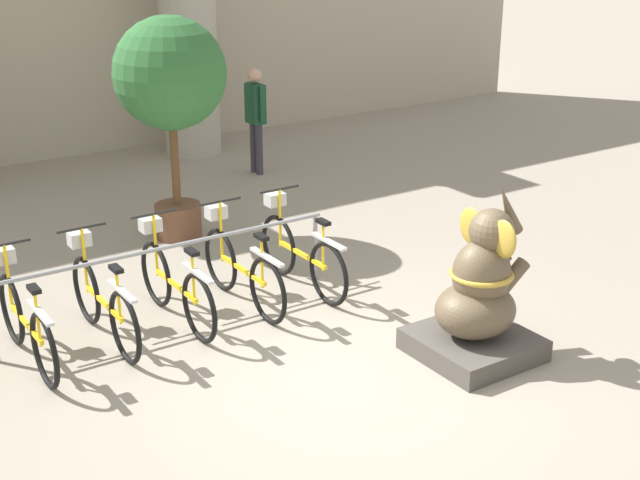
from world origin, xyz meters
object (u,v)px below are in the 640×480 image
object	(u,v)px
bicycle_3	(241,268)
person_pedestrian	(256,112)
bicycle_0	(25,321)
potted_tree	(170,82)
elephant_statue	(479,300)
bicycle_2	(175,283)
bicycle_1	(103,300)
bicycle_4	(301,252)

from	to	relation	value
bicycle_3	person_pedestrian	xyz separation A→B (m)	(2.53, 4.11, 0.56)
bicycle_0	potted_tree	size ratio (longest dim) A/B	0.62
bicycle_3	elephant_statue	bearing A→B (deg)	-59.67
bicycle_0	bicycle_2	xyz separation A→B (m)	(1.48, 0.04, 0.00)
bicycle_0	bicycle_3	world-z (taller)	same
elephant_statue	person_pedestrian	distance (m)	6.41
bicycle_3	person_pedestrian	world-z (taller)	person_pedestrian
elephant_statue	bicycle_3	bearing A→B (deg)	120.33
bicycle_0	bicycle_1	size ratio (longest dim) A/B	1.00
bicycle_1	bicycle_3	xyz separation A→B (m)	(1.48, -0.01, 0.00)
bicycle_0	bicycle_1	distance (m)	0.74
bicycle_2	bicycle_4	xyz separation A→B (m)	(1.48, 0.01, 0.00)
bicycle_1	elephant_statue	world-z (taller)	elephant_statue
bicycle_3	elephant_statue	xyz separation A→B (m)	(1.26, -2.15, 0.14)
bicycle_2	elephant_statue	xyz separation A→B (m)	(2.00, -2.17, 0.14)
bicycle_3	potted_tree	xyz separation A→B (m)	(0.32, 2.20, 1.53)
elephant_statue	bicycle_2	bearing A→B (deg)	132.70
potted_tree	bicycle_4	bearing A→B (deg)	-79.00
person_pedestrian	elephant_statue	bearing A→B (deg)	-101.47
bicycle_0	elephant_statue	bearing A→B (deg)	-31.44
bicycle_0	bicycle_1	xyz separation A→B (m)	(0.74, 0.04, 0.00)
bicycle_0	bicycle_4	distance (m)	2.95
bicycle_0	bicycle_1	world-z (taller)	same
bicycle_2	bicycle_3	distance (m)	0.74
person_pedestrian	bicycle_4	bearing A→B (deg)	-113.71
bicycle_4	potted_tree	bearing A→B (deg)	101.00
bicycle_4	potted_tree	size ratio (longest dim) A/B	0.62
bicycle_4	potted_tree	world-z (taller)	potted_tree
bicycle_4	potted_tree	distance (m)	2.69
bicycle_2	person_pedestrian	distance (m)	5.28
bicycle_1	elephant_statue	xyz separation A→B (m)	(2.74, -2.16, 0.14)
bicycle_2	elephant_statue	world-z (taller)	elephant_statue
bicycle_3	elephant_statue	world-z (taller)	elephant_statue
bicycle_1	elephant_statue	bearing A→B (deg)	-38.35
bicycle_4	person_pedestrian	bearing A→B (deg)	66.29
elephant_statue	potted_tree	bearing A→B (deg)	102.25
bicycle_1	person_pedestrian	bearing A→B (deg)	45.68
bicycle_0	bicycle_3	size ratio (longest dim) A/B	1.00
bicycle_2	bicycle_4	bearing A→B (deg)	0.57
elephant_statue	potted_tree	world-z (taller)	potted_tree
bicycle_3	bicycle_4	world-z (taller)	same
bicycle_4	bicycle_0	bearing A→B (deg)	-178.90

